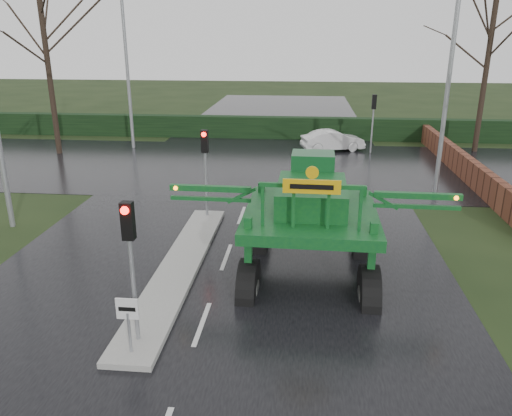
# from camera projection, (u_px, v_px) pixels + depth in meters

# --- Properties ---
(ground) EXTENTS (140.00, 140.00, 0.00)m
(ground) POSITION_uv_depth(u_px,v_px,m) (202.00, 324.00, 12.50)
(ground) COLOR black
(ground) RESTS_ON ground
(road_main) EXTENTS (14.00, 80.00, 0.02)m
(road_main) POSITION_uv_depth(u_px,v_px,m) (247.00, 200.00, 21.90)
(road_main) COLOR black
(road_main) RESTS_ON ground
(road_cross) EXTENTS (80.00, 12.00, 0.02)m
(road_cross) POSITION_uv_depth(u_px,v_px,m) (259.00, 166.00, 27.54)
(road_cross) COLOR black
(road_cross) RESTS_ON ground
(median_island) EXTENTS (1.20, 10.00, 0.16)m
(median_island) POSITION_uv_depth(u_px,v_px,m) (180.00, 267.00, 15.41)
(median_island) COLOR gray
(median_island) RESTS_ON ground
(hedge_row) EXTENTS (44.00, 0.90, 1.50)m
(hedge_row) POSITION_uv_depth(u_px,v_px,m) (270.00, 128.00, 34.82)
(hedge_row) COLOR black
(hedge_row) RESTS_ON ground
(brick_wall) EXTENTS (0.40, 20.00, 1.20)m
(brick_wall) POSITION_uv_depth(u_px,v_px,m) (457.00, 160.00, 26.39)
(brick_wall) COLOR #592D1E
(brick_wall) RESTS_ON ground
(keep_left_sign) EXTENTS (0.50, 0.07, 1.35)m
(keep_left_sign) POSITION_uv_depth(u_px,v_px,m) (128.00, 317.00, 10.86)
(keep_left_sign) COLOR gray
(keep_left_sign) RESTS_ON ground
(traffic_signal_near) EXTENTS (0.26, 0.33, 3.52)m
(traffic_signal_near) POSITION_uv_depth(u_px,v_px,m) (130.00, 243.00, 10.82)
(traffic_signal_near) COLOR gray
(traffic_signal_near) RESTS_ON ground
(traffic_signal_mid) EXTENTS (0.26, 0.33, 3.52)m
(traffic_signal_mid) POSITION_uv_depth(u_px,v_px,m) (205.00, 155.00, 18.81)
(traffic_signal_mid) COLOR gray
(traffic_signal_mid) RESTS_ON ground
(traffic_signal_far) EXTENTS (0.26, 0.33, 3.52)m
(traffic_signal_far) POSITION_uv_depth(u_px,v_px,m) (373.00, 110.00, 29.87)
(traffic_signal_far) COLOR gray
(traffic_signal_far) RESTS_ON ground
(street_light_right) EXTENTS (3.85, 0.30, 10.00)m
(street_light_right) POSITION_uv_depth(u_px,v_px,m) (444.00, 57.00, 21.07)
(street_light_right) COLOR gray
(street_light_right) RESTS_ON ground
(street_light_left_far) EXTENTS (3.85, 0.30, 10.00)m
(street_light_left_far) POSITION_uv_depth(u_px,v_px,m) (131.00, 50.00, 30.09)
(street_light_left_far) COLOR gray
(street_light_left_far) RESTS_ON ground
(tree_left_far) EXTENTS (7.70, 7.70, 13.26)m
(tree_left_far) POSITION_uv_depth(u_px,v_px,m) (43.00, 30.00, 28.22)
(tree_left_far) COLOR black
(tree_left_far) RESTS_ON ground
(tree_right_far) EXTENTS (7.00, 7.00, 12.05)m
(tree_right_far) POSITION_uv_depth(u_px,v_px,m) (490.00, 42.00, 28.92)
(tree_right_far) COLOR black
(tree_right_far) RESTS_ON ground
(crop_sprayer) EXTENTS (8.35, 5.28, 4.66)m
(crop_sprayer) POSITION_uv_depth(u_px,v_px,m) (249.00, 215.00, 13.62)
(crop_sprayer) COLOR black
(crop_sprayer) RESTS_ON ground
(white_sedan) EXTENTS (4.09, 2.38, 1.27)m
(white_sedan) POSITION_uv_depth(u_px,v_px,m) (332.00, 151.00, 31.26)
(white_sedan) COLOR silver
(white_sedan) RESTS_ON ground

